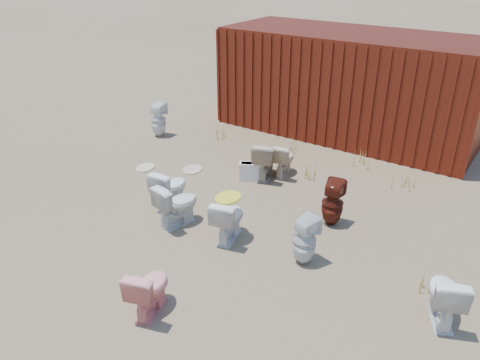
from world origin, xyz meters
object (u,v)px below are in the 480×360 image
Objects in this scene: toilet_front_c at (177,204)px; toilet_front_maroon at (333,203)px; loose_tank at (252,171)px; toilet_front_pink at (149,289)px; toilet_back_a at (158,120)px; toilet_back_beige_right at (283,159)px; toilet_back_e at (304,240)px; toilet_back_beige_left at (266,160)px; toilet_back_yellowlid at (228,219)px; toilet_front_e at (444,296)px; shipping_container at (349,84)px; toilet_front_a at (170,188)px.

toilet_front_maroon is at bearing -133.23° from toilet_front_c.
toilet_front_pink is at bearing -108.77° from loose_tank.
toilet_back_a is 1.22× the size of toilet_back_beige_right.
toilet_front_c is 0.98× the size of toilet_back_e.
toilet_back_beige_left is 0.99× the size of toilet_back_e.
toilet_front_c is 2.34m from toilet_back_beige_left.
toilet_front_pink is 0.83× the size of toilet_back_a.
toilet_front_c is at bearing 26.62° from toilet_front_maroon.
toilet_back_yellowlid is at bearing -102.45° from toilet_front_pink.
toilet_back_beige_left is at bearing -53.22° from toilet_front_e.
toilet_front_e is 3.21m from toilet_back_yellowlid.
toilet_back_a is at bearing -26.11° from toilet_back_beige_left.
toilet_back_a is (-3.05, 2.78, 0.04)m from toilet_front_c.
toilet_front_c reaches higher than toilet_back_yellowlid.
toilet_back_a is at bearing -22.39° from toilet_front_maroon.
shipping_container is 8.33× the size of toilet_front_e.
toilet_front_a is 2.10m from toilet_back_beige_left.
toilet_back_beige_right is (-1.60, 1.18, -0.06)m from toilet_front_maroon.
toilet_front_pink is (0.55, -7.39, -0.86)m from shipping_container.
toilet_front_pink is 1.02× the size of toilet_back_beige_right.
toilet_front_c is 2.10m from loose_tank.
toilet_front_pink is at bearing 77.95° from toilet_back_e.
toilet_back_a is 5.84m from toilet_back_e.
toilet_front_c is 4.16m from toilet_front_e.
shipping_container reaches higher than toilet_back_a.
toilet_front_maroon is at bearing 136.11° from toilet_back_beige_left.
toilet_front_e is 1.44× the size of loose_tank.
toilet_back_beige_right is at bearing -93.95° from toilet_back_yellowlid.
toilet_back_e is at bearing -74.56° from loose_tank.
shipping_container is at bearing -102.84° from toilet_front_pink.
toilet_front_a is 2.80m from toilet_front_maroon.
toilet_front_pink is 3.99m from loose_tank.
toilet_back_beige_left reaches higher than toilet_front_c.
loose_tank is at bearing -49.62° from toilet_front_e.
toilet_back_beige_left is 1.52× the size of loose_tank.
toilet_front_maroon is 1.09× the size of toilet_back_yellowlid.
toilet_front_a is at bearing -26.62° from toilet_front_e.
toilet_front_a is 1.02× the size of toilet_front_e.
shipping_container is 3.41m from toilet_back_beige_left.
toilet_front_c is 2.55m from toilet_front_maroon.
toilet_front_pink is 6.16m from toilet_back_a.
shipping_container is 4.65m from toilet_back_a.
loose_tank is (0.58, 1.73, -0.19)m from toilet_front_a.
toilet_front_e is at bearing -165.27° from toilet_back_e.
toilet_front_a is at bearing 125.58° from toilet_back_a.
toilet_front_a is at bearing -23.40° from toilet_back_yellowlid.
shipping_container reaches higher than toilet_back_beige_left.
toilet_back_e reaches higher than toilet_front_e.
toilet_front_e is at bearing 166.61° from toilet_back_yellowlid.
toilet_front_e is (3.05, 1.93, 0.02)m from toilet_front_pink.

